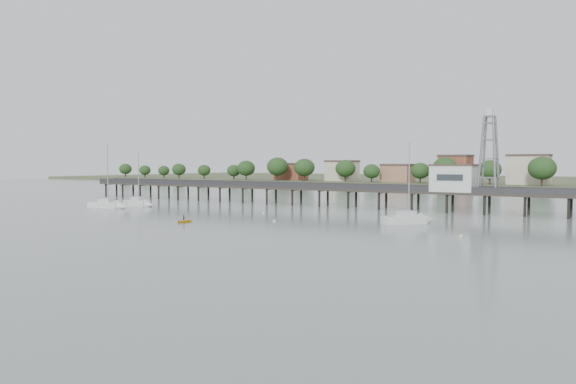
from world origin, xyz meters
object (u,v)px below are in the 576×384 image
at_px(lattice_tower, 489,154).
at_px(white_tender, 142,201).
at_px(sailboat_c, 413,220).
at_px(sailboat_a, 112,205).
at_px(yellow_dinghy, 184,222).
at_px(pier, 338,189).
at_px(sailboat_b, 141,203).

height_order(lattice_tower, white_tender, lattice_tower).
bearing_deg(lattice_tower, sailboat_c, -104.43).
distance_m(sailboat_a, yellow_dinghy, 34.63).
height_order(pier, sailboat_c, sailboat_c).
distance_m(white_tender, yellow_dinghy, 46.47).
xyz_separation_m(sailboat_b, sailboat_c, (62.48, -1.25, -0.00)).
xyz_separation_m(white_tender, yellow_dinghy, (38.20, -26.47, -0.41)).
distance_m(lattice_tower, sailboat_a, 76.25).
xyz_separation_m(pier, sailboat_b, (-36.94, -21.92, -3.15)).
height_order(lattice_tower, sailboat_c, lattice_tower).
bearing_deg(white_tender, sailboat_b, -39.65).
bearing_deg(sailboat_b, sailboat_c, -0.64).
height_order(sailboat_c, sailboat_a, sailboat_a).
bearing_deg(sailboat_c, pier, 86.97).
height_order(pier, sailboat_a, sailboat_a).
bearing_deg(yellow_dinghy, sailboat_a, 158.45).
height_order(pier, sailboat_b, sailboat_b).
distance_m(pier, sailboat_b, 43.07).
bearing_deg(sailboat_b, yellow_dinghy, -31.73).
bearing_deg(sailboat_a, white_tender, 102.28).
relative_size(pier, sailboat_a, 10.46).
bearing_deg(yellow_dinghy, lattice_tower, 47.55).
height_order(sailboat_b, yellow_dinghy, sailboat_b).
relative_size(pier, yellow_dinghy, 50.22).
xyz_separation_m(sailboat_c, sailboat_a, (-63.87, -5.61, -0.00)).
height_order(sailboat_c, yellow_dinghy, sailboat_c).
height_order(pier, white_tender, pier).
bearing_deg(lattice_tower, yellow_dinghy, -132.24).
relative_size(pier, sailboat_c, 11.14).
bearing_deg(sailboat_b, lattice_tower, 18.27).
distance_m(sailboat_b, white_tender, 10.14).
xyz_separation_m(pier, lattice_tower, (31.50, 0.00, 7.31)).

